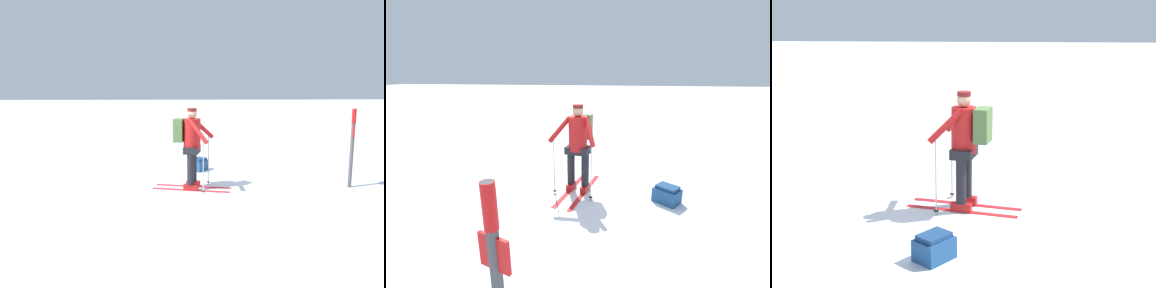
{
  "view_description": "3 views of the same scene",
  "coord_description": "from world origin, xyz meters",
  "views": [
    {
      "loc": [
        -0.06,
        -7.81,
        2.26
      ],
      "look_at": [
        0.21,
        -0.08,
        0.97
      ],
      "focal_mm": 35.0,
      "sensor_mm": 36.0,
      "label": 1
    },
    {
      "loc": [
        4.87,
        0.62,
        2.3
      ],
      "look_at": [
        0.21,
        -0.08,
        0.97
      ],
      "focal_mm": 24.0,
      "sensor_mm": 36.0,
      "label": 2
    },
    {
      "loc": [
        -0.27,
        7.25,
        2.83
      ],
      "look_at": [
        0.21,
        -0.08,
        0.97
      ],
      "focal_mm": 50.0,
      "sensor_mm": 36.0,
      "label": 3
    }
  ],
  "objects": [
    {
      "name": "trail_marker",
      "position": [
        3.63,
        -0.09,
        1.01
      ],
      "size": [
        0.1,
        0.23,
        1.7
      ],
      "color": "#4C4C51",
      "rests_on": "ground_plane"
    },
    {
      "name": "skier",
      "position": [
        0.18,
        -0.07,
        1.01
      ],
      "size": [
        1.7,
        0.92,
        1.72
      ],
      "color": "red",
      "rests_on": "ground_plane"
    },
    {
      "name": "ground_plane",
      "position": [
        0.0,
        0.0,
        0.0
      ],
      "size": [
        80.0,
        80.0,
        0.0
      ],
      "primitive_type": "plane",
      "color": "white"
    },
    {
      "name": "dropped_backpack",
      "position": [
        0.45,
        1.59,
        0.15
      ],
      "size": [
        0.52,
        0.54,
        0.32
      ],
      "color": "navy",
      "rests_on": "ground_plane"
    }
  ]
}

